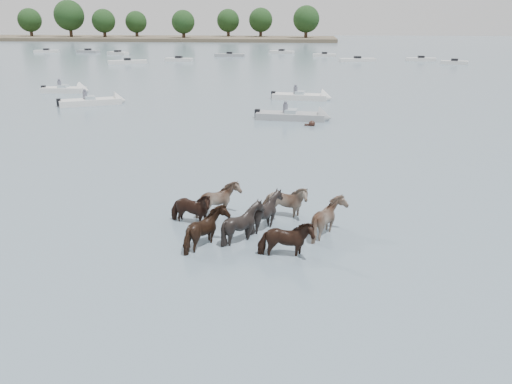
# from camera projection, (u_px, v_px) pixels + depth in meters

# --- Properties ---
(ground) EXTENTS (400.00, 400.00, 0.00)m
(ground) POSITION_uv_depth(u_px,v_px,m) (216.00, 223.00, 18.13)
(ground) COLOR slate
(ground) RESTS_ON ground
(shoreline) EXTENTS (160.00, 30.00, 1.00)m
(shoreline) POSITION_uv_depth(u_px,v_px,m) (88.00, 38.00, 166.16)
(shoreline) COLOR #4C4233
(shoreline) RESTS_ON ground
(pony_herd) EXTENTS (6.42, 4.57, 1.54)m
(pony_herd) POSITION_uv_depth(u_px,v_px,m) (254.00, 219.00, 17.20)
(pony_herd) COLOR black
(pony_herd) RESTS_ON ground
(swimming_pony) EXTENTS (0.72, 0.44, 0.44)m
(swimming_pony) POSITION_uv_depth(u_px,v_px,m) (311.00, 124.00, 34.37)
(swimming_pony) COLOR black
(swimming_pony) RESTS_ON ground
(motorboat_a) EXTENTS (5.49, 3.97, 1.92)m
(motorboat_a) POSITION_uv_depth(u_px,v_px,m) (100.00, 102.00, 42.82)
(motorboat_a) COLOR silver
(motorboat_a) RESTS_ON ground
(motorboat_b) EXTENTS (5.57, 2.08, 1.92)m
(motorboat_b) POSITION_uv_depth(u_px,v_px,m) (301.00, 117.00, 36.31)
(motorboat_b) COLOR gray
(motorboat_b) RESTS_ON ground
(motorboat_c) EXTENTS (5.50, 2.20, 1.92)m
(motorboat_c) POSITION_uv_depth(u_px,v_px,m) (308.00, 97.00, 45.17)
(motorboat_c) COLOR silver
(motorboat_c) RESTS_ON ground
(motorboat_f) EXTENTS (4.70, 1.86, 1.92)m
(motorboat_f) POSITION_uv_depth(u_px,v_px,m) (71.00, 90.00, 49.58)
(motorboat_f) COLOR silver
(motorboat_f) RESTS_ON ground
(distant_flotilla) EXTENTS (106.94, 29.68, 0.93)m
(distant_flotilla) POSITION_uv_depth(u_px,v_px,m) (296.00, 58.00, 88.54)
(distant_flotilla) COLOR silver
(distant_flotilla) RESTS_ON ground
(treeline) EXTENTS (146.87, 20.91, 12.51)m
(treeline) POSITION_uv_depth(u_px,v_px,m) (66.00, 19.00, 163.67)
(treeline) COLOR #382619
(treeline) RESTS_ON ground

